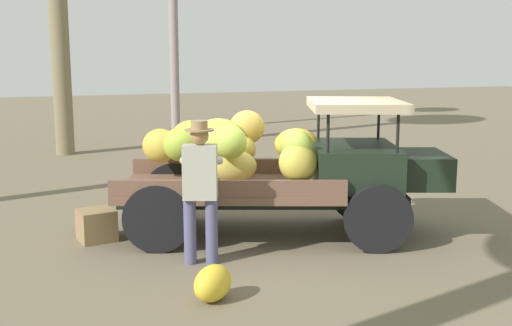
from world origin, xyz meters
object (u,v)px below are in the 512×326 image
(farmer, at_px, (200,184))
(wooden_crate, at_px, (97,225))
(truck, at_px, (286,165))
(loose_banana_bunch, at_px, (213,283))

(farmer, bearing_deg, wooden_crate, 57.75)
(truck, height_order, farmer, truck)
(wooden_crate, bearing_deg, loose_banana_bunch, -70.77)
(truck, relative_size, wooden_crate, 10.12)
(truck, bearing_deg, farmer, -130.24)
(wooden_crate, bearing_deg, truck, -12.67)
(wooden_crate, height_order, loose_banana_bunch, wooden_crate)
(truck, distance_m, loose_banana_bunch, 2.70)
(farmer, bearing_deg, truck, -40.47)
(farmer, height_order, loose_banana_bunch, farmer)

